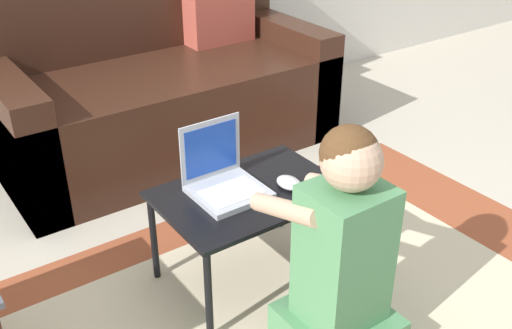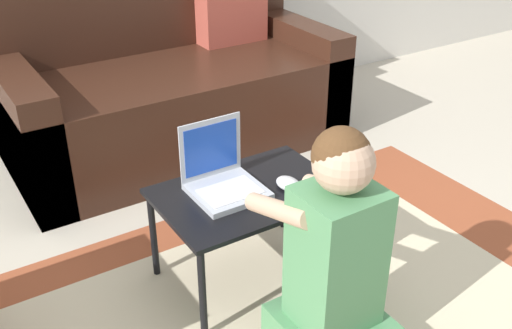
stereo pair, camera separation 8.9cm
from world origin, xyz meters
TOP-DOWN VIEW (x-y plane):
  - ground_plane at (0.00, 0.00)m, footprint 16.00×16.00m
  - area_rug at (-0.13, -0.14)m, footprint 2.36×1.45m
  - couch at (0.12, 1.22)m, footprint 1.62×0.81m
  - laptop_desk at (-0.13, 0.09)m, footprint 0.61×0.42m
  - laptop at (-0.20, 0.14)m, footprint 0.23×0.22m
  - computer_mouse at (-0.00, 0.04)m, footprint 0.07×0.10m
  - person_seated at (-0.12, -0.36)m, footprint 0.30×0.44m

SIDE VIEW (x-z plane):
  - ground_plane at x=0.00m, z-range 0.00..0.00m
  - area_rug at x=-0.13m, z-range 0.00..0.01m
  - couch at x=0.12m, z-range -0.13..0.73m
  - laptop_desk at x=-0.13m, z-range 0.14..0.51m
  - person_seated at x=-0.12m, z-range -0.04..0.73m
  - computer_mouse at x=0.00m, z-range 0.37..0.40m
  - laptop at x=-0.20m, z-range 0.29..0.52m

